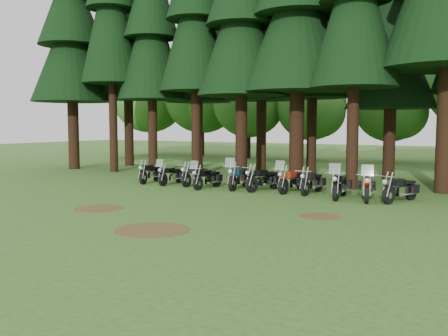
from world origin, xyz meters
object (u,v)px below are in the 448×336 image
at_px(motorcycle_2, 196,176).
at_px(motorcycle_3, 207,179).
at_px(motorcycle_5, 264,180).
at_px(motorcycle_10, 400,190).
at_px(motorcycle_8, 340,186).
at_px(motorcycle_6, 293,181).
at_px(motorcycle_9, 367,188).
at_px(motorcycle_1, 171,176).
at_px(motorcycle_0, 150,174).
at_px(motorcycle_7, 312,183).
at_px(motorcycle_4, 239,178).

bearing_deg(motorcycle_2, motorcycle_3, -31.49).
bearing_deg(motorcycle_5, motorcycle_10, 11.19).
bearing_deg(motorcycle_8, motorcycle_10, -2.19).
relative_size(motorcycle_6, motorcycle_10, 1.09).
relative_size(motorcycle_9, motorcycle_10, 1.11).
bearing_deg(motorcycle_1, motorcycle_10, -2.32).
height_order(motorcycle_8, motorcycle_10, motorcycle_8).
xyz_separation_m(motorcycle_8, motorcycle_10, (2.37, 0.17, -0.04)).
distance_m(motorcycle_0, motorcycle_7, 8.83).
distance_m(motorcycle_7, motorcycle_10, 3.86).
bearing_deg(motorcycle_2, motorcycle_5, -0.34).
height_order(motorcycle_0, motorcycle_5, motorcycle_5).
distance_m(motorcycle_1, motorcycle_3, 2.48).
relative_size(motorcycle_1, motorcycle_4, 0.86).
height_order(motorcycle_3, motorcycle_8, motorcycle_8).
relative_size(motorcycle_3, motorcycle_8, 0.91).
height_order(motorcycle_1, motorcycle_10, motorcycle_1).
relative_size(motorcycle_3, motorcycle_4, 0.89).
distance_m(motorcycle_6, motorcycle_9, 3.58).
height_order(motorcycle_2, motorcycle_3, motorcycle_3).
height_order(motorcycle_5, motorcycle_8, motorcycle_8).
bearing_deg(motorcycle_2, motorcycle_0, -174.18).
bearing_deg(motorcycle_10, motorcycle_9, -148.96).
xyz_separation_m(motorcycle_2, motorcycle_7, (6.10, 0.01, 0.00)).
bearing_deg(motorcycle_7, motorcycle_6, -178.70).
bearing_deg(motorcycle_0, motorcycle_7, -11.02).
bearing_deg(motorcycle_0, motorcycle_6, -10.82).
height_order(motorcycle_3, motorcycle_7, motorcycle_3).
bearing_deg(motorcycle_5, motorcycle_0, -164.66).
distance_m(motorcycle_1, motorcycle_4, 3.84).
height_order(motorcycle_5, motorcycle_7, motorcycle_5).
bearing_deg(motorcycle_6, motorcycle_9, -4.98).
bearing_deg(motorcycle_5, motorcycle_3, -152.20).
bearing_deg(motorcycle_3, motorcycle_2, 150.88).
height_order(motorcycle_7, motorcycle_10, motorcycle_10).
xyz_separation_m(motorcycle_6, motorcycle_9, (3.50, -0.76, 0.01)).
height_order(motorcycle_6, motorcycle_7, motorcycle_6).
xyz_separation_m(motorcycle_3, motorcycle_10, (8.78, 0.24, 0.01)).
distance_m(motorcycle_6, motorcycle_10, 4.78).
bearing_deg(motorcycle_6, motorcycle_10, 0.88).
bearing_deg(motorcycle_10, motorcycle_8, -155.23).
bearing_deg(motorcycle_10, motorcycle_6, -165.68).
bearing_deg(motorcycle_4, motorcycle_8, -13.16).
relative_size(motorcycle_0, motorcycle_7, 0.99).
xyz_separation_m(motorcycle_2, motorcycle_3, (1.15, -0.75, -0.01)).
bearing_deg(motorcycle_3, motorcycle_9, 4.10).
relative_size(motorcycle_2, motorcycle_7, 1.00).
bearing_deg(motorcycle_10, motorcycle_1, -160.39).
bearing_deg(motorcycle_4, motorcycle_10, -9.90).
xyz_separation_m(motorcycle_1, motorcycle_7, (7.39, 0.31, 0.02)).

